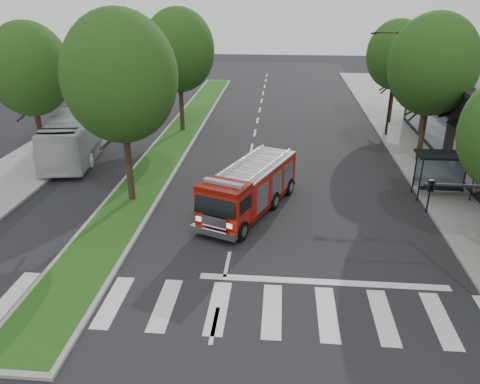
# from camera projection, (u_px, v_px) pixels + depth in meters

# --- Properties ---
(ground) EXTENTS (140.00, 140.00, 0.00)m
(ground) POSITION_uv_depth(u_px,v_px,m) (227.00, 264.00, 20.09)
(ground) COLOR black
(ground) RESTS_ON ground
(sidewalk_right) EXTENTS (5.00, 80.00, 0.15)m
(sidewalk_right) POSITION_uv_depth(u_px,v_px,m) (452.00, 184.00, 28.18)
(sidewalk_right) COLOR gray
(sidewalk_right) RESTS_ON ground
(sidewalk_left) EXTENTS (5.00, 80.00, 0.15)m
(sidewalk_left) POSITION_uv_depth(u_px,v_px,m) (23.00, 170.00, 30.36)
(sidewalk_left) COLOR gray
(sidewalk_left) RESTS_ON ground
(median) EXTENTS (3.00, 50.00, 0.15)m
(median) POSITION_uv_depth(u_px,v_px,m) (178.00, 137.00, 36.98)
(median) COLOR gray
(median) RESTS_ON ground
(bus_shelter) EXTENTS (3.20, 1.60, 2.61)m
(bus_shelter) POSITION_uv_depth(u_px,v_px,m) (445.00, 163.00, 25.81)
(bus_shelter) COLOR black
(bus_shelter) RESTS_ON ground
(tree_right_mid) EXTENTS (5.60, 5.60, 9.72)m
(tree_right_mid) POSITION_uv_depth(u_px,v_px,m) (433.00, 65.00, 29.35)
(tree_right_mid) COLOR black
(tree_right_mid) RESTS_ON ground
(tree_right_far) EXTENTS (5.00, 5.00, 8.73)m
(tree_right_far) POSITION_uv_depth(u_px,v_px,m) (397.00, 55.00, 38.74)
(tree_right_far) COLOR black
(tree_right_far) RESTS_ON ground
(tree_median_near) EXTENTS (5.80, 5.80, 10.16)m
(tree_median_near) POSITION_uv_depth(u_px,v_px,m) (120.00, 77.00, 23.33)
(tree_median_near) COLOR black
(tree_median_near) RESTS_ON ground
(tree_median_far) EXTENTS (5.60, 5.60, 9.72)m
(tree_median_far) POSITION_uv_depth(u_px,v_px,m) (179.00, 50.00, 36.25)
(tree_median_far) COLOR black
(tree_median_far) RESTS_ON ground
(tree_left_mid) EXTENTS (5.20, 5.20, 9.16)m
(tree_left_mid) POSITION_uv_depth(u_px,v_px,m) (29.00, 69.00, 29.72)
(tree_left_mid) COLOR black
(tree_left_mid) RESTS_ON ground
(streetlight_right_far) EXTENTS (2.11, 0.20, 8.00)m
(streetlight_right_far) POSITION_uv_depth(u_px,v_px,m) (391.00, 80.00, 35.73)
(streetlight_right_far) COLOR black
(streetlight_right_far) RESTS_ON ground
(fire_engine) EXTENTS (5.06, 8.11, 2.71)m
(fire_engine) POSITION_uv_depth(u_px,v_px,m) (249.00, 189.00, 24.36)
(fire_engine) COLOR #630C05
(fire_engine) RESTS_ON ground
(city_bus) EXTENTS (4.35, 11.82, 3.22)m
(city_bus) POSITION_uv_depth(u_px,v_px,m) (81.00, 131.00, 33.06)
(city_bus) COLOR silver
(city_bus) RESTS_ON ground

